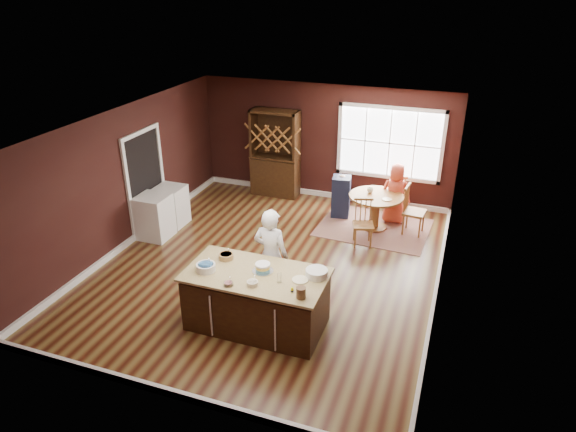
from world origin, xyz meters
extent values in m
plane|color=brown|center=(0.00, 0.00, 0.00)|extent=(7.00, 7.00, 0.00)
plane|color=white|center=(0.00, 0.00, 2.70)|extent=(7.00, 7.00, 0.00)
plane|color=black|center=(0.00, 3.50, 1.35)|extent=(6.00, 0.00, 6.00)
plane|color=black|center=(0.00, -3.50, 1.35)|extent=(6.00, 0.00, 6.00)
plane|color=black|center=(-3.00, 0.00, 1.35)|extent=(0.00, 7.00, 7.00)
plane|color=black|center=(3.00, 0.00, 1.35)|extent=(0.00, 7.00, 7.00)
cube|color=black|center=(0.45, -1.72, 0.41)|extent=(2.02, 1.02, 0.83)
cube|color=tan|center=(0.45, -1.72, 0.90)|extent=(2.10, 1.10, 0.04)
cylinder|color=brown|center=(1.50, 2.19, 0.02)|extent=(0.53, 0.53, 0.04)
cylinder|color=brown|center=(1.50, 2.19, 0.35)|extent=(0.19, 0.19, 0.67)
cylinder|color=brown|center=(1.50, 2.19, 0.73)|extent=(1.13, 1.13, 0.04)
imported|color=white|center=(0.40, -0.99, 0.82)|extent=(0.62, 0.43, 1.63)
cylinder|color=silver|center=(-0.28, -1.89, 0.98)|extent=(0.29, 0.29, 0.11)
cylinder|color=#A4733E|center=(-0.15, -1.47, 0.96)|extent=(0.23, 0.23, 0.08)
cylinder|color=silver|center=(0.21, -2.14, 0.95)|extent=(0.14, 0.14, 0.05)
cylinder|color=beige|center=(0.53, -2.02, 0.95)|extent=(0.16, 0.16, 0.06)
cylinder|color=silver|center=(0.86, -1.82, 0.99)|extent=(0.07, 0.07, 0.14)
cylinder|color=#F2EDBC|center=(1.13, -1.67, 0.93)|extent=(0.24, 0.24, 0.02)
cylinder|color=white|center=(1.32, -1.49, 0.98)|extent=(0.33, 0.33, 0.11)
cylinder|color=#4C3426|center=(1.27, -2.09, 1.00)|extent=(0.13, 0.13, 0.16)
cube|color=brown|center=(1.50, 2.19, 0.01)|extent=(2.35, 1.87, 0.01)
imported|color=#C9462F|center=(1.84, 2.63, 0.66)|extent=(0.69, 0.49, 1.33)
cylinder|color=beige|center=(1.75, 2.04, 0.76)|extent=(0.20, 0.20, 0.01)
imported|color=silver|center=(1.35, 2.30, 0.80)|extent=(0.14, 0.14, 0.10)
cube|color=#402812|center=(-1.14, 3.22, 1.04)|extent=(1.14, 0.47, 2.08)
cube|color=silver|center=(-2.64, 0.28, 0.45)|extent=(0.62, 0.60, 0.90)
cube|color=silver|center=(-2.64, 0.92, 0.43)|extent=(0.59, 0.57, 0.86)
camera|label=1|loc=(3.07, -7.63, 4.92)|focal=32.00mm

